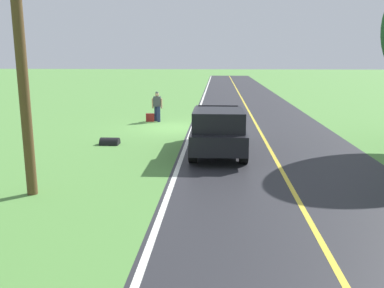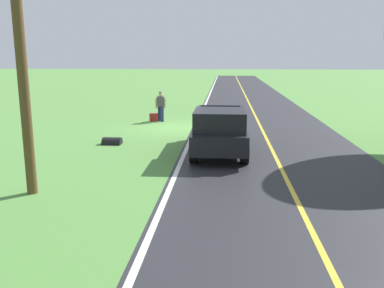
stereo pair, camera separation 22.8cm
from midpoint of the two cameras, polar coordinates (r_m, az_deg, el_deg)
name	(u,v)px [view 1 (the left image)]	position (r m, az deg, el deg)	size (l,w,h in m)	color
ground_plane	(174,128)	(21.86, -2.81, 2.28)	(200.00, 200.00, 0.00)	#568E42
road_surface	(258,129)	(21.82, 8.94, 2.14)	(7.34, 120.00, 0.00)	#28282D
lane_edge_line	(192,128)	(21.77, -0.25, 2.27)	(0.16, 117.60, 0.00)	silver
lane_centre_line	(258,128)	(21.82, 8.94, 2.15)	(0.14, 117.60, 0.00)	gold
hitchhiker_walking	(157,105)	(23.92, -5.13, 5.48)	(0.62, 0.52, 1.75)	navy
suitcase_carried	(150,117)	(24.03, -6.12, 3.69)	(0.20, 0.46, 0.47)	maroon
pickup_truck_passing	(218,129)	(15.87, 3.26, 2.08)	(2.13, 5.41, 1.82)	black
utility_pole_roadside	(20,45)	(11.71, -23.35, 12.49)	(0.28, 0.28, 8.00)	brown
drainage_culvert	(110,144)	(18.05, -11.71, -0.06)	(0.60, 0.60, 0.80)	black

